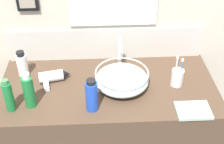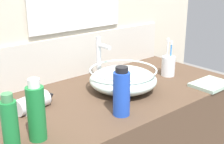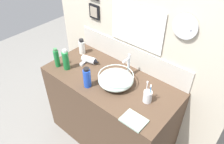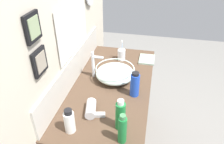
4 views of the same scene
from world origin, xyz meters
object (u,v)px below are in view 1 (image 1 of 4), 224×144
(glass_bowl_sink, at_px, (122,79))
(hand_towel, at_px, (193,110))
(soap_dispenser, at_px, (22,64))
(lotion_bottle, at_px, (92,96))
(hair_drier, at_px, (53,77))
(shampoo_bottle, at_px, (29,91))
(spray_bottle, at_px, (9,96))
(faucet, at_px, (120,53))
(toothbrush_cup, at_px, (177,77))

(glass_bowl_sink, relative_size, hand_towel, 1.69)
(glass_bowl_sink, distance_m, soap_dispenser, 0.61)
(glass_bowl_sink, height_order, hand_towel, glass_bowl_sink)
(soap_dispenser, relative_size, lotion_bottle, 0.85)
(hair_drier, height_order, soap_dispenser, soap_dispenser)
(hair_drier, bearing_deg, shampoo_bottle, -115.49)
(glass_bowl_sink, height_order, lotion_bottle, lotion_bottle)
(spray_bottle, relative_size, hand_towel, 1.08)
(glass_bowl_sink, xyz_separation_m, spray_bottle, (-0.60, -0.16, 0.04))
(hair_drier, distance_m, soap_dispenser, 0.21)
(lotion_bottle, bearing_deg, faucet, 63.75)
(hair_drier, xyz_separation_m, soap_dispenser, (-0.19, 0.08, 0.05))
(hair_drier, distance_m, spray_bottle, 0.32)
(glass_bowl_sink, relative_size, toothbrush_cup, 1.53)
(spray_bottle, xyz_separation_m, hand_towel, (0.97, -0.07, -0.09))
(lotion_bottle, height_order, hand_towel, lotion_bottle)
(faucet, relative_size, hand_towel, 1.23)
(spray_bottle, xyz_separation_m, lotion_bottle, (0.43, -0.02, -0.00))
(glass_bowl_sink, bearing_deg, hair_drier, 168.99)
(soap_dispenser, relative_size, shampoo_bottle, 0.78)
(hair_drier, xyz_separation_m, toothbrush_cup, (0.73, -0.07, 0.02))
(soap_dispenser, distance_m, shampoo_bottle, 0.30)
(faucet, height_order, hair_drier, faucet)
(toothbrush_cup, bearing_deg, glass_bowl_sink, -179.19)
(glass_bowl_sink, height_order, shampoo_bottle, shampoo_bottle)
(glass_bowl_sink, height_order, hair_drier, glass_bowl_sink)
(soap_dispenser, relative_size, hand_towel, 0.90)
(faucet, distance_m, soap_dispenser, 0.59)
(faucet, bearing_deg, lotion_bottle, -116.25)
(hair_drier, relative_size, toothbrush_cup, 0.96)
(spray_bottle, height_order, lotion_bottle, spray_bottle)
(toothbrush_cup, relative_size, hand_towel, 1.11)
(toothbrush_cup, height_order, lotion_bottle, toothbrush_cup)
(shampoo_bottle, height_order, hand_towel, shampoo_bottle)
(hair_drier, relative_size, shampoo_bottle, 0.91)
(shampoo_bottle, bearing_deg, soap_dispenser, 107.21)
(spray_bottle, bearing_deg, toothbrush_cup, 10.14)
(glass_bowl_sink, height_order, faucet, faucet)
(hair_drier, height_order, toothbrush_cup, toothbrush_cup)
(shampoo_bottle, bearing_deg, faucet, 31.04)
(toothbrush_cup, distance_m, shampoo_bottle, 0.84)
(toothbrush_cup, bearing_deg, lotion_bottle, -159.81)
(glass_bowl_sink, height_order, spray_bottle, spray_bottle)
(hand_towel, bearing_deg, hair_drier, 158.14)
(toothbrush_cup, xyz_separation_m, soap_dispenser, (-0.92, 0.15, 0.02))
(soap_dispenser, height_order, hand_towel, soap_dispenser)
(spray_bottle, height_order, shampoo_bottle, shampoo_bottle)
(glass_bowl_sink, height_order, toothbrush_cup, toothbrush_cup)
(hand_towel, bearing_deg, soap_dispenser, 158.15)
(glass_bowl_sink, relative_size, shampoo_bottle, 1.46)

